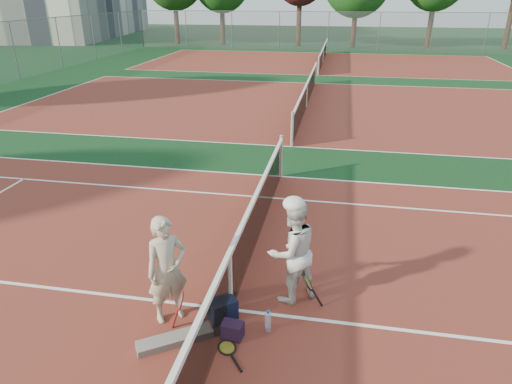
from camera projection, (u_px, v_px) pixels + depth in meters
The scene contains 17 objects.
ground at pixel (231, 310), 6.80m from camera, with size 130.00×130.00×0.00m, color black.
court_main at pixel (231, 310), 6.80m from camera, with size 23.77×10.97×0.01m, color maroon.
court_far_a at pixel (306, 107), 18.96m from camera, with size 23.77×10.97×0.01m, color maroon.
court_far_b at pixel (323, 62), 31.12m from camera, with size 23.77×10.97×0.01m, color maroon.
net_main at pixel (230, 281), 6.60m from camera, with size 0.10×10.98×1.02m, color black, non-canonical shape.
net_far_a at pixel (307, 95), 18.76m from camera, with size 0.10×10.98×1.02m, color black, non-canonical shape.
net_far_b at pixel (323, 55), 30.92m from camera, with size 0.10×10.98×1.02m, color black, non-canonical shape.
fence_back at pixel (328, 31), 36.83m from camera, with size 32.00×0.06×3.00m, color slate, non-canonical shape.
player_a at pixel (167, 270), 6.34m from camera, with size 0.59×0.39×1.61m, color #B8AC8F.
player_b at pixel (292, 252), 6.76m from camera, with size 0.80×0.62×1.64m, color silver.
racket_red at pixel (181, 310), 6.34m from camera, with size 0.21×0.27×0.58m, color maroon, non-canonical shape.
racket_black_held at pixel (307, 291), 6.79m from camera, with size 0.32×0.27×0.54m, color black, non-canonical shape.
racket_spare at pixel (227, 348), 6.05m from camera, with size 0.60×0.27×0.03m, color black, non-canonical shape.
sports_bag_navy at pixel (223, 309), 6.57m from camera, with size 0.39×0.27×0.31m, color black.
sports_bag_purple at pixel (232, 330), 6.21m from camera, with size 0.29×0.20×0.24m, color black.
net_cover_canvas at pixel (175, 339), 6.14m from camera, with size 1.03×0.24×0.11m, color slate.
water_bottle at pixel (268, 322), 6.33m from camera, with size 0.09×0.09×0.30m, color #C9DFFE.
Camera 1 is at (1.38, -5.37, 4.33)m, focal length 32.00 mm.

